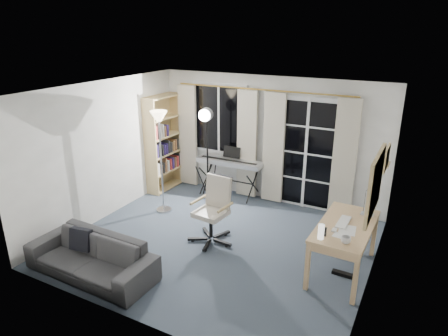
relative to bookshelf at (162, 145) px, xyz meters
The scene contains 17 objects.
floor 2.76m from the bookshelf, 34.90° to the right, with size 4.50×4.00×0.02m, color #343F4C.
window 1.31m from the bookshelf, 24.53° to the left, with size 1.20×0.08×1.40m.
french_door 2.92m from the bookshelf, ahead, with size 1.32×0.09×2.11m.
curtains 2.03m from the bookshelf, 11.32° to the left, with size 3.60×0.07×2.13m.
bookshelf is the anchor object (origin of this frame).
torchiere_lamp 1.27m from the bookshelf, 54.55° to the right, with size 0.34×0.34×1.87m.
keyboard_piano 1.47m from the bookshelf, ahead, with size 1.32×0.66×0.95m.
studio_light 1.24m from the bookshelf, ahead, with size 0.37×0.38×1.86m.
office_chair 2.44m from the bookshelf, 34.32° to the right, with size 0.71×0.72×1.05m.
desk 4.24m from the bookshelf, 18.58° to the right, with size 0.71×1.37×0.72m.
monitor 4.30m from the bookshelf, 12.04° to the right, with size 0.18×0.52×0.45m.
desk_clutter 4.26m from the bookshelf, 21.71° to the right, with size 0.44×0.82×0.92m.
mug 4.50m from the bookshelf, 24.22° to the right, with size 0.12×0.09×0.12m, color silver.
wall_mirror 4.76m from the bookshelf, 22.86° to the right, with size 0.04×0.94×0.74m.
framed_print 4.50m from the bookshelf, 12.09° to the right, with size 0.03×0.42×0.32m.
wall_shelf 4.33m from the bookshelf, ahead, with size 0.16×0.30×0.18m.
sofa 3.24m from the bookshelf, 71.98° to the right, with size 1.86×0.57×0.72m.
Camera 1 is at (2.67, -4.86, 3.25)m, focal length 32.00 mm.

